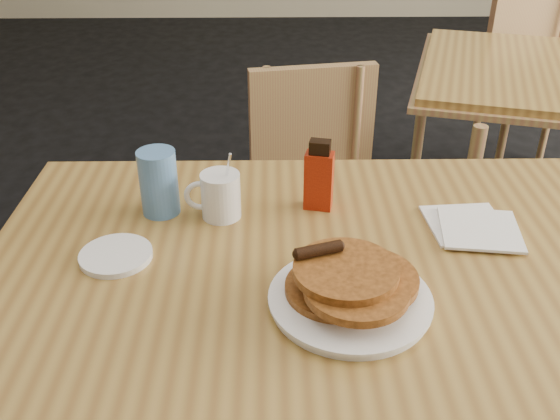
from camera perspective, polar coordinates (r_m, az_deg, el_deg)
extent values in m
cube|color=olive|center=(1.20, 4.15, -5.56)|extent=(1.32, 0.88, 0.04)
cube|color=#9C8149|center=(1.21, 4.12, -6.14)|extent=(1.36, 0.92, 0.02)
cylinder|color=#9C8149|center=(1.84, 21.19, -7.80)|extent=(0.04, 0.04, 0.71)
cylinder|color=#9C8149|center=(2.12, 16.40, -1.50)|extent=(0.04, 0.04, 0.71)
cube|color=#9C8149|center=(1.92, 3.07, -1.48)|extent=(0.45, 0.45, 0.04)
cube|color=#9C8149|center=(1.97, 2.93, 7.03)|extent=(0.39, 0.10, 0.43)
cylinder|color=#9C8149|center=(1.92, -1.60, -9.61)|extent=(0.04, 0.04, 0.40)
cylinder|color=#9C8149|center=(2.19, 6.80, -4.08)|extent=(0.04, 0.04, 0.40)
cube|color=#9C8149|center=(3.13, 22.37, 10.46)|extent=(0.55, 0.55, 0.04)
cube|color=#9C8149|center=(3.24, 22.06, 16.06)|extent=(0.43, 0.17, 0.48)
cylinder|color=#9C8149|center=(3.00, 19.47, 5.04)|extent=(0.04, 0.04, 0.45)
cylinder|color=#9C8149|center=(3.44, 23.30, 7.51)|extent=(0.04, 0.04, 0.45)
cylinder|color=white|center=(1.09, 6.41, -8.25)|extent=(0.27, 0.27, 0.02)
cylinder|color=white|center=(1.08, 6.43, -7.96)|extent=(0.28, 0.28, 0.01)
cylinder|color=#A55C22|center=(1.09, 5.09, -7.12)|extent=(0.18, 0.18, 0.01)
cylinder|color=#A55C22|center=(1.09, 7.92, -6.27)|extent=(0.18, 0.18, 0.01)
cylinder|color=#A55C22|center=(1.04, 7.01, -7.26)|extent=(0.18, 0.18, 0.01)
cylinder|color=#A55C22|center=(1.05, 6.04, -5.49)|extent=(0.18, 0.18, 0.01)
cylinder|color=black|center=(1.07, 3.56, -3.67)|extent=(0.09, 0.05, 0.02)
cylinder|color=white|center=(1.31, -5.43, 1.33)|extent=(0.08, 0.08, 0.10)
torus|color=white|center=(1.32, -7.32, 1.31)|extent=(0.07, 0.01, 0.07)
cylinder|color=black|center=(1.29, -5.52, 2.94)|extent=(0.07, 0.07, 0.01)
cylinder|color=silver|center=(1.29, -4.98, 2.67)|extent=(0.03, 0.05, 0.14)
cube|color=maroon|center=(1.33, 3.57, 2.68)|extent=(0.07, 0.05, 0.13)
cube|color=black|center=(1.30, 3.68, 5.76)|extent=(0.05, 0.04, 0.03)
cube|color=white|center=(1.35, 16.64, -1.26)|extent=(0.17, 0.17, 0.01)
cube|color=white|center=(1.33, 17.81, -1.70)|extent=(0.18, 0.18, 0.01)
cylinder|color=#5081BC|center=(1.34, -11.03, 2.49)|extent=(0.08, 0.08, 0.14)
cylinder|color=white|center=(1.24, -14.77, -4.03)|extent=(0.18, 0.18, 0.01)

